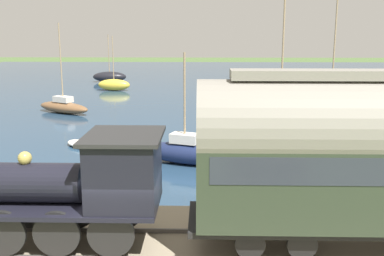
% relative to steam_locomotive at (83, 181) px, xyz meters
% --- Properties ---
extents(harbor_water, '(80.00, 80.00, 0.01)m').
position_rel_steam_locomotive_xyz_m(harbor_water, '(43.19, -1.09, -2.35)').
color(harbor_water, navy).
rests_on(harbor_water, ground).
extents(rail_embankment, '(5.78, 56.00, 0.64)m').
position_rel_steam_locomotive_xyz_m(rail_embankment, '(-0.00, -1.09, -2.09)').
color(rail_embankment, gray).
rests_on(rail_embankment, ground).
extents(steam_locomotive, '(2.26, 5.58, 3.25)m').
position_rel_steam_locomotive_xyz_m(steam_locomotive, '(0.00, 0.00, 0.00)').
color(steam_locomotive, black).
rests_on(steam_locomotive, rail_embankment).
extents(sailboat_navy, '(2.69, 4.56, 5.29)m').
position_rel_steam_locomotive_xyz_m(sailboat_navy, '(9.52, -2.29, -1.76)').
color(sailboat_navy, '#192347').
rests_on(sailboat_navy, harbor_water).
extents(sailboat_black, '(1.82, 4.19, 5.88)m').
position_rel_steam_locomotive_xyz_m(sailboat_black, '(44.96, 8.61, -1.68)').
color(sailboat_black, black).
rests_on(sailboat_black, harbor_water).
extents(sailboat_white, '(3.48, 4.53, 8.67)m').
position_rel_steam_locomotive_xyz_m(sailboat_white, '(16.69, -11.13, -1.75)').
color(sailboat_white, white).
rests_on(sailboat_white, harbor_water).
extents(sailboat_teal, '(3.05, 3.83, 8.84)m').
position_rel_steam_locomotive_xyz_m(sailboat_teal, '(12.56, -7.29, -1.56)').
color(sailboat_teal, '#1E707A').
rests_on(sailboat_teal, harbor_water).
extents(sailboat_yellow, '(1.67, 3.61, 5.77)m').
position_rel_steam_locomotive_xyz_m(sailboat_yellow, '(36.65, 6.43, -1.71)').
color(sailboat_yellow, gold).
rests_on(sailboat_yellow, harbor_water).
extents(sailboat_brown, '(3.63, 4.99, 6.86)m').
position_rel_steam_locomotive_xyz_m(sailboat_brown, '(22.97, 7.70, -1.82)').
color(sailboat_brown, brown).
rests_on(sailboat_brown, harbor_water).
extents(rowboat_mid_harbor, '(1.81, 2.43, 0.44)m').
position_rel_steam_locomotive_xyz_m(rowboat_mid_harbor, '(4.77, -4.28, -2.12)').
color(rowboat_mid_harbor, '#B7B2A3').
rests_on(rowboat_mid_harbor, harbor_water).
extents(rowboat_far_out, '(2.13, 2.13, 0.31)m').
position_rel_steam_locomotive_xyz_m(rowboat_far_out, '(12.64, 3.64, -2.19)').
color(rowboat_far_out, silver).
rests_on(rowboat_far_out, harbor_water).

